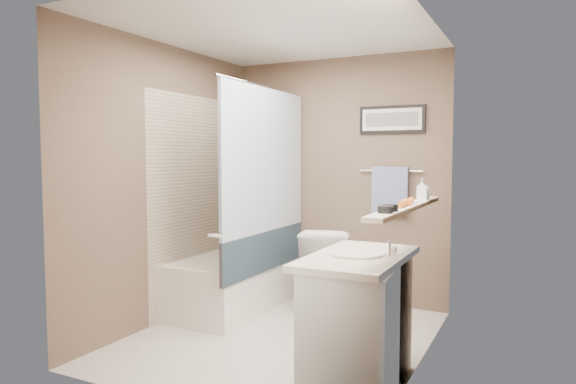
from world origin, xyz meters
The scene contains 34 objects.
ground centered at (0.00, 0.00, 0.00)m, with size 2.50×2.50×0.00m, color beige.
ceiling centered at (0.00, 0.00, 2.38)m, with size 2.20×2.50×0.04m, color silver.
wall_back centered at (0.00, 1.23, 1.20)m, with size 2.20×0.04×2.40m, color brown.
wall_front centered at (0.00, -1.23, 1.20)m, with size 2.20×0.04×2.40m, color brown.
wall_left centered at (-1.08, 0.00, 1.20)m, with size 0.04×2.50×2.40m, color brown.
wall_right centered at (1.08, 0.00, 1.20)m, with size 0.04×2.50×2.40m, color brown.
tile_surround centered at (-1.09, 0.50, 1.00)m, with size 0.02×1.55×2.00m, color #C2AD93.
curtain_rod centered at (-0.40, 0.50, 2.05)m, with size 0.02×0.02×1.55m, color silver.
curtain_upper centered at (-0.40, 0.50, 1.40)m, with size 0.03×1.45×1.28m, color white.
curtain_lower centered at (-0.40, 0.50, 0.58)m, with size 0.03×1.45×0.36m, color #263947.
mirror centered at (1.09, -0.15, 1.62)m, with size 0.02×1.60×1.00m, color silver.
shelf centered at (1.04, -0.15, 1.10)m, with size 0.12×1.60×0.03m, color silver.
towel_bar centered at (0.55, 1.22, 1.30)m, with size 0.02×0.02×0.60m, color silver.
towel centered at (0.55, 1.20, 1.12)m, with size 0.34×0.05×0.44m, color #9BADE2.
art_frame centered at (0.55, 1.23, 1.78)m, with size 0.62×0.03×0.26m, color black.
art_mat centered at (0.55, 1.22, 1.78)m, with size 0.56×0.00×0.20m, color white.
art_image centered at (0.55, 1.22, 1.78)m, with size 0.50×0.00×0.13m, color #595959.
door centered at (0.55, -1.24, 1.00)m, with size 0.80×0.02×2.00m, color silver.
door_handle centered at (0.22, -1.19, 1.00)m, with size 0.02×0.02×0.10m, color silver.
bathtub centered at (-0.75, 0.57, 0.25)m, with size 0.70×1.50×0.50m, color white.
tub_rim centered at (-0.75, 0.57, 0.50)m, with size 0.56×1.36×0.02m, color white.
toilet centered at (0.08, 0.85, 0.39)m, with size 0.44×0.77×0.79m, color white.
vanity centered at (0.85, -0.58, 0.40)m, with size 0.50×0.90×0.80m, color silver.
countertop centered at (0.84, -0.58, 0.82)m, with size 0.54×0.96×0.04m, color beige.
sink_basin centered at (0.83, -0.58, 0.85)m, with size 0.34×0.34×0.01m, color silver.
faucet_spout centered at (1.03, -0.58, 0.89)m, with size 0.02×0.02×0.10m, color white.
faucet_knob centered at (1.03, -0.48, 0.87)m, with size 0.05×0.05×0.05m, color silver.
candle_bowl_near centered at (1.04, -0.69, 1.14)m, with size 0.09×0.09×0.04m, color black.
candle_bowl_far centered at (1.04, -0.58, 1.14)m, with size 0.09×0.09×0.04m, color black.
hair_brush_front centered at (1.04, -0.29, 1.14)m, with size 0.04×0.04×0.22m, color #BE601A.
hair_brush_back centered at (1.04, -0.10, 1.14)m, with size 0.04×0.04×0.22m, color orange.
pink_comb centered at (1.04, -0.01, 1.12)m, with size 0.03×0.16×0.01m, color pink.
glass_jar centered at (1.04, 0.37, 1.17)m, with size 0.08×0.08×0.10m, color silver.
soap_bottle centered at (1.04, 0.29, 1.19)m, with size 0.07×0.07×0.16m, color #999999.
Camera 1 is at (1.83, -3.53, 1.44)m, focal length 32.00 mm.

